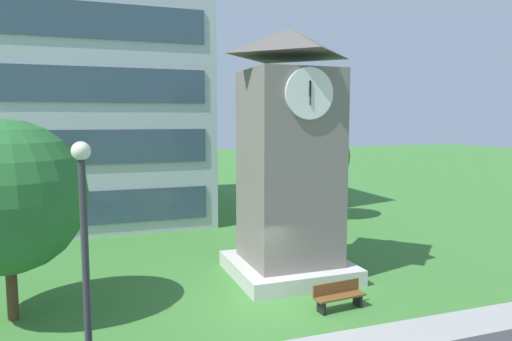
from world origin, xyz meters
name	(u,v)px	position (x,y,z in m)	size (l,w,h in m)	color
ground_plane	(268,310)	(0.00, 0.00, 0.00)	(160.00, 160.00, 0.00)	#3D7A33
office_building	(47,38)	(-7.52, 18.33, 11.20)	(18.08, 12.97, 22.40)	#B7BCC6
clock_tower	(289,169)	(2.06, 3.05, 4.30)	(4.51, 4.51, 9.68)	slate
park_bench	(339,295)	(2.24, -0.67, 0.46)	(1.84, 0.65, 0.88)	brown
street_lamp	(85,257)	(-5.50, -4.50, 3.62)	(0.36, 0.36, 5.84)	#333338
tree_near_tower	(7,197)	(-7.76, 2.01, 3.90)	(4.74, 4.74, 6.27)	#513823
tree_streetside	(322,157)	(8.27, 12.23, 3.88)	(3.50, 3.50, 5.66)	#513823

